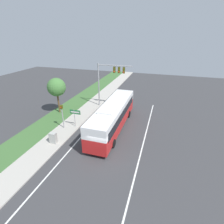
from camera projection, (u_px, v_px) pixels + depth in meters
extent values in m
plane|color=#38383A|center=(103.00, 155.00, 17.58)|extent=(80.00, 80.00, 0.00)
cube|color=#ADA89E|center=(50.00, 144.00, 19.24)|extent=(2.80, 80.00, 0.12)
cube|color=#3D6633|center=(26.00, 139.00, 20.12)|extent=(3.60, 80.00, 0.10)
cube|color=silver|center=(71.00, 148.00, 18.56)|extent=(0.14, 30.00, 0.01)
cube|color=silver|center=(138.00, 162.00, 16.60)|extent=(0.14, 30.00, 0.01)
cube|color=red|center=(113.00, 120.00, 21.99)|extent=(2.54, 12.44, 1.58)
cube|color=white|center=(113.00, 110.00, 21.39)|extent=(2.54, 12.44, 1.29)
cube|color=black|center=(113.00, 113.00, 21.58)|extent=(2.58, 11.44, 0.98)
cube|color=white|center=(111.00, 107.00, 20.26)|extent=(1.78, 4.35, 0.24)
cylinder|color=black|center=(113.00, 112.00, 25.97)|extent=(0.28, 0.92, 0.92)
cylinder|color=black|center=(129.00, 114.00, 25.31)|extent=(0.28, 0.92, 0.92)
cylinder|color=black|center=(92.00, 140.00, 19.27)|extent=(0.28, 0.92, 0.92)
cylinder|color=black|center=(113.00, 143.00, 18.61)|extent=(0.28, 0.92, 0.92)
cylinder|color=#939399|center=(99.00, 85.00, 27.99)|extent=(0.20, 0.20, 7.01)
cylinder|color=#939399|center=(115.00, 66.00, 25.91)|extent=(5.32, 0.14, 0.14)
cube|color=#47470F|center=(114.00, 70.00, 26.19)|extent=(0.32, 0.28, 0.90)
sphere|color=red|center=(114.00, 72.00, 26.14)|extent=(0.18, 0.18, 0.18)
cube|color=#47470F|center=(119.00, 70.00, 25.99)|extent=(0.32, 0.28, 0.90)
sphere|color=red|center=(119.00, 72.00, 25.94)|extent=(0.18, 0.18, 0.18)
cube|color=#47470F|center=(124.00, 70.00, 25.79)|extent=(0.32, 0.28, 0.90)
sphere|color=red|center=(123.00, 72.00, 25.74)|extent=(0.18, 0.18, 0.18)
cylinder|color=#939399|center=(63.00, 117.00, 21.76)|extent=(0.12, 0.12, 3.23)
cube|color=#47470F|center=(61.00, 107.00, 21.18)|extent=(0.28, 0.24, 0.44)
sphere|color=red|center=(61.00, 107.00, 21.05)|extent=(0.14, 0.14, 0.14)
cylinder|color=#939399|center=(75.00, 118.00, 22.26)|extent=(0.08, 0.08, 2.49)
cube|color=#196B33|center=(75.00, 112.00, 21.84)|extent=(1.45, 0.03, 0.55)
cube|color=white|center=(75.00, 112.00, 21.82)|extent=(1.23, 0.01, 0.19)
cube|color=#A8A8A3|center=(53.00, 138.00, 19.09)|extent=(0.75, 0.49, 1.22)
cylinder|color=brown|center=(59.00, 102.00, 26.18)|extent=(0.24, 0.24, 3.15)
sphere|color=#427538|center=(56.00, 87.00, 25.19)|extent=(2.65, 2.65, 2.65)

